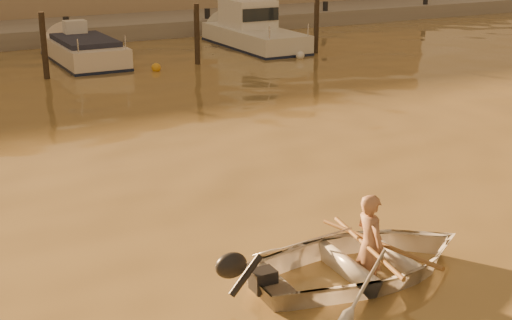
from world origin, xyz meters
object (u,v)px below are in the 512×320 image
dinghy (363,261)px  moored_boat_3 (84,55)px  moored_boat_4 (254,31)px  person (370,245)px

dinghy → moored_boat_3: 17.19m
moored_boat_3 → moored_boat_4: bearing=0.0°
person → moored_boat_3: (0.85, 17.17, -0.19)m
dinghy → moored_boat_3: (0.95, 17.16, 0.01)m
dinghy → moored_boat_4: bearing=-21.6°
person → dinghy: bearing=90.0°
moored_boat_3 → moored_boat_4: size_ratio=0.89×
person → moored_boat_3: size_ratio=0.26×
dinghy → moored_boat_3: bearing=-1.1°
person → moored_boat_4: bearing=-21.3°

